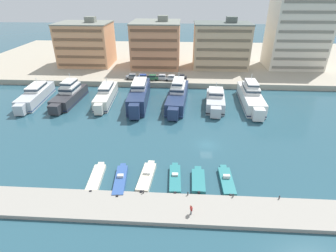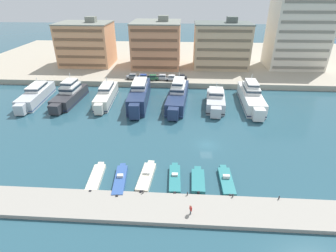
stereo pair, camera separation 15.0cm
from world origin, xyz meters
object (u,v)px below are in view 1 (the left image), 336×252
(car_silver_center_left, at_px, (162,77))
(car_white_center, at_px, (171,78))
(motorboat_cream_far_left, at_px, (96,177))
(pedestrian_near_edge, at_px, (191,209))
(yacht_silver_far_left, at_px, (36,95))
(car_black_center_right, at_px, (181,77))
(car_grey_far_left, at_px, (132,76))
(motorboat_teal_center_right, at_px, (226,180))
(car_blue_left, at_px, (143,77))
(motorboat_blue_left, at_px, (121,180))
(motorboat_cream_mid_left, at_px, (147,177))
(motorboat_teal_center, at_px, (198,180))
(yacht_silver_center_right, at_px, (215,101))
(yacht_white_mid_right, at_px, (251,97))
(yacht_navy_center, at_px, (178,95))
(yacht_navy_center_left, at_px, (139,95))
(motorboat_teal_center_left, at_px, (175,178))
(car_green_mid_left, at_px, (152,77))
(yacht_charcoal_left, at_px, (69,95))
(yacht_ivory_mid_left, at_px, (106,95))

(car_silver_center_left, bearing_deg, car_white_center, -8.80)
(motorboat_cream_far_left, xyz_separation_m, pedestrian_near_edge, (15.95, -7.48, 1.28))
(yacht_silver_far_left, relative_size, car_black_center_right, 4.76)
(car_grey_far_left, relative_size, car_silver_center_left, 1.01)
(motorboat_teal_center_right, distance_m, car_blue_left, 52.73)
(motorboat_blue_left, height_order, motorboat_cream_mid_left, motorboat_cream_mid_left)
(car_blue_left, bearing_deg, motorboat_cream_mid_left, -81.05)
(motorboat_blue_left, bearing_deg, car_black_center_right, 79.51)
(motorboat_teal_center, height_order, motorboat_teal_center_right, motorboat_teal_center_right)
(car_grey_far_left, relative_size, car_black_center_right, 0.98)
(motorboat_blue_left, distance_m, pedestrian_near_edge, 13.63)
(yacht_silver_far_left, relative_size, car_white_center, 4.89)
(yacht_silver_center_right, bearing_deg, car_silver_center_left, 133.00)
(yacht_white_mid_right, height_order, motorboat_cream_far_left, yacht_white_mid_right)
(car_white_center, bearing_deg, yacht_navy_center, -80.34)
(yacht_navy_center_left, distance_m, yacht_white_mid_right, 30.86)
(motorboat_teal_center_left, bearing_deg, motorboat_cream_mid_left, 179.88)
(yacht_silver_center_right, distance_m, car_white_center, 20.92)
(yacht_navy_center, bearing_deg, motorboat_blue_left, -104.03)
(motorboat_blue_left, bearing_deg, pedestrian_near_edge, -30.79)
(motorboat_cream_far_left, xyz_separation_m, motorboat_teal_center, (17.34, 0.26, 0.01))
(yacht_navy_center, distance_m, car_black_center_right, 15.38)
(car_blue_left, xyz_separation_m, car_black_center_right, (12.54, 0.59, 0.00))
(motorboat_cream_far_left, distance_m, motorboat_cream_mid_left, 8.60)
(motorboat_cream_far_left, bearing_deg, motorboat_cream_mid_left, 3.46)
(car_green_mid_left, bearing_deg, motorboat_teal_center, -74.76)
(motorboat_teal_center_right, xyz_separation_m, car_silver_center_left, (-14.75, 48.45, 2.33))
(yacht_white_mid_right, height_order, pedestrian_near_edge, yacht_white_mid_right)
(yacht_navy_center, xyz_separation_m, motorboat_teal_center_left, (0.52, -33.45, -1.91))
(yacht_white_mid_right, xyz_separation_m, motorboat_cream_mid_left, (-24.51, -33.59, -1.82))
(yacht_silver_center_right, height_order, car_white_center, yacht_silver_center_right)
(motorboat_teal_center, distance_m, car_green_mid_left, 50.04)
(yacht_navy_center, bearing_deg, motorboat_teal_center, -82.50)
(car_silver_center_left, height_order, car_white_center, same)
(car_black_center_right, bearing_deg, motorboat_blue_left, -100.49)
(yacht_charcoal_left, relative_size, yacht_silver_center_right, 1.18)
(yacht_white_mid_right, bearing_deg, car_grey_far_left, 157.25)
(yacht_silver_center_right, bearing_deg, yacht_ivory_mid_left, 176.38)
(yacht_charcoal_left, xyz_separation_m, yacht_ivory_mid_left, (10.27, 0.85, -0.23))
(yacht_silver_center_right, height_order, car_blue_left, yacht_silver_center_right)
(motorboat_teal_center_right, distance_m, car_silver_center_left, 50.69)
(yacht_navy_center_left, relative_size, car_black_center_right, 5.25)
(car_grey_far_left, relative_size, car_blue_left, 1.01)
(motorboat_blue_left, xyz_separation_m, car_blue_left, (-3.30, 49.26, 2.30))
(car_white_center, bearing_deg, motorboat_cream_mid_left, -92.23)
(car_white_center, bearing_deg, car_green_mid_left, 179.36)
(motorboat_teal_center, xyz_separation_m, car_white_center, (-6.89, 48.16, 2.36))
(pedestrian_near_edge, bearing_deg, yacht_navy_center_left, 108.65)
(motorboat_cream_far_left, distance_m, motorboat_teal_center_left, 13.43)
(motorboat_cream_far_left, xyz_separation_m, car_silver_center_left, (7.31, 48.90, 2.37))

